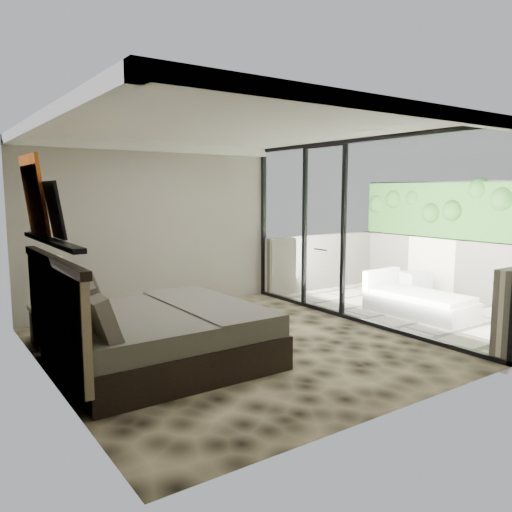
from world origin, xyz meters
TOP-DOWN VIEW (x-y plane):
  - floor at (0.00, 0.00)m, footprint 5.00×5.00m
  - ceiling at (0.00, 0.00)m, footprint 4.50×5.00m
  - back_wall at (0.00, 2.49)m, footprint 4.50×0.02m
  - left_wall at (-2.24, 0.00)m, footprint 0.02×5.00m
  - glass_wall at (2.25, 0.00)m, footprint 0.08×5.00m
  - terrace_slab at (3.75, 0.00)m, footprint 3.00×5.00m
  - parapet_far at (5.10, 0.00)m, footprint 0.30×5.00m
  - foliage_hedge at (5.10, 0.00)m, footprint 0.36×4.60m
  - picture_ledge at (-2.18, 0.10)m, footprint 0.12×2.20m
  - bed at (-1.16, -0.05)m, footprint 2.33×2.25m
  - nightstand at (-1.92, 1.41)m, footprint 0.65×0.65m
  - table_lamp at (-1.95, 1.39)m, footprint 0.36×0.36m
  - abstract_canvas at (-2.19, 0.73)m, footprint 0.13×0.90m
  - framed_print at (-2.14, 0.03)m, footprint 0.11×0.50m
  - ottoman at (4.45, 0.61)m, footprint 0.58×0.58m
  - lounger at (3.35, -0.30)m, footprint 0.91×1.73m

SIDE VIEW (x-z plane):
  - terrace_slab at x=3.75m, z-range -0.12..0.00m
  - floor at x=0.00m, z-range 0.00..0.00m
  - lounger at x=3.35m, z-range -0.13..0.54m
  - ottoman at x=4.45m, z-range 0.00..0.48m
  - nightstand at x=-1.92m, z-range 0.00..0.53m
  - bed at x=-1.16m, z-range -0.27..1.02m
  - parapet_far at x=5.10m, z-range 0.00..1.10m
  - table_lamp at x=-1.95m, z-range 0.61..1.27m
  - back_wall at x=0.00m, z-range 0.00..2.80m
  - left_wall at x=-2.24m, z-range 0.00..2.80m
  - glass_wall at x=2.25m, z-range 0.00..2.80m
  - picture_ledge at x=-2.18m, z-range 1.48..1.52m
  - foliage_hedge at x=5.10m, z-range 1.10..2.20m
  - framed_print at x=-2.14m, z-range 1.53..2.12m
  - abstract_canvas at x=-2.19m, z-range 1.53..2.42m
  - ceiling at x=0.00m, z-range 2.78..2.80m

